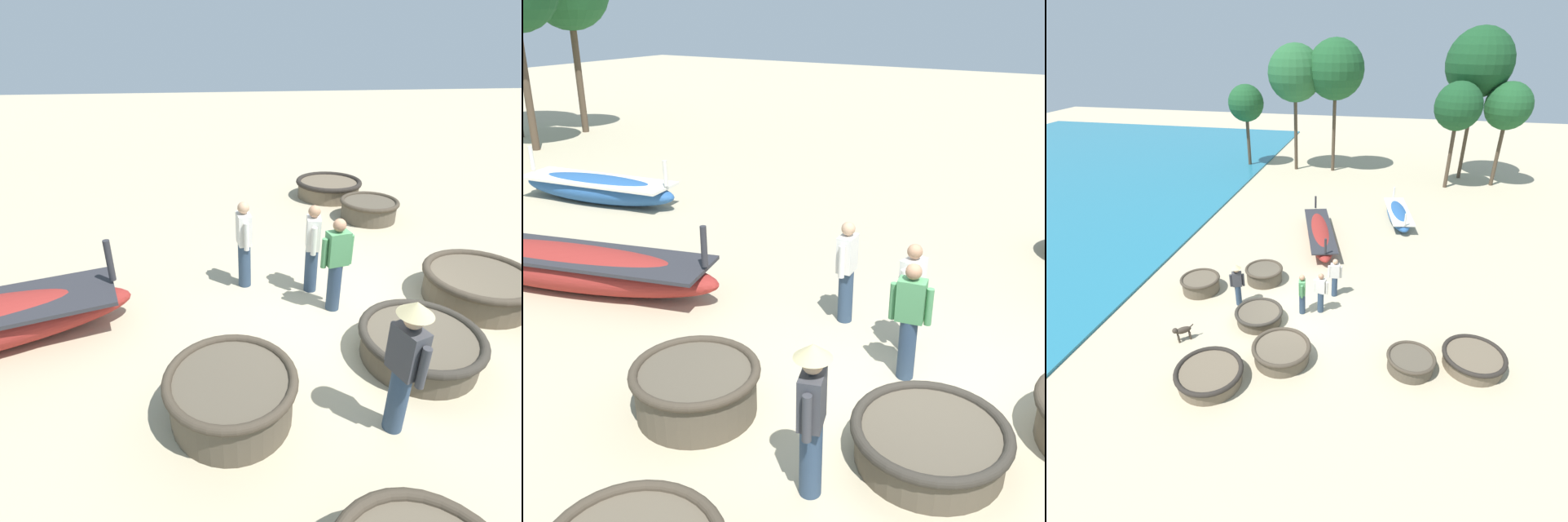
{
  "view_description": "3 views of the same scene",
  "coord_description": "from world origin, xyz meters",
  "views": [
    {
      "loc": [
        -5.03,
        2.22,
        3.76
      ],
      "look_at": [
        0.09,
        1.46,
        1.08
      ],
      "focal_mm": 28.0,
      "sensor_mm": 36.0,
      "label": 1
    },
    {
      "loc": [
        -6.16,
        -1.91,
        4.4
      ],
      "look_at": [
        0.57,
        2.21,
        1.08
      ],
      "focal_mm": 42.0,
      "sensor_mm": 36.0,
      "label": 2
    },
    {
      "loc": [
        2.84,
        -11.3,
        8.75
      ],
      "look_at": [
        0.04,
        2.49,
        0.86
      ],
      "focal_mm": 28.0,
      "sensor_mm": 36.0,
      "label": 3
    }
  ],
  "objects": [
    {
      "name": "fisherman_hauling",
      "position": [
        0.31,
        0.24,
        0.84
      ],
      "size": [
        0.27,
        0.52,
        1.57
      ],
      "color": "#2D425B",
      "rests_on": "ground"
    },
    {
      "name": "coracle_nearest",
      "position": [
        5.88,
        -1.37,
        0.28
      ],
      "size": [
        1.86,
        1.86,
        0.51
      ],
      "color": "brown",
      "rests_on": "ground"
    },
    {
      "name": "fisherman_by_coracle",
      "position": [
        1.28,
        1.57,
        0.84
      ],
      "size": [
        0.53,
        0.25,
        1.57
      ],
      "color": "#2D425B",
      "rests_on": "ground"
    },
    {
      "name": "coracle_tilted",
      "position": [
        -1.64,
        2.05,
        0.33
      ],
      "size": [
        1.51,
        1.51,
        0.6
      ],
      "color": "brown",
      "rests_on": "ground"
    },
    {
      "name": "fisherman_crouching",
      "position": [
        -2.08,
        0.29,
        0.96
      ],
      "size": [
        0.51,
        0.36,
        1.67
      ],
      "color": "#2D425B",
      "rests_on": "ground"
    },
    {
      "name": "coracle_center",
      "position": [
        0.19,
        -2.21,
        0.3
      ],
      "size": [
        1.81,
        1.81,
        0.55
      ],
      "color": "brown",
      "rests_on": "ground"
    },
    {
      "name": "coracle_far_left",
      "position": [
        4.04,
        -1.85,
        0.28
      ],
      "size": [
        1.44,
        1.44,
        0.51
      ],
      "color": "brown",
      "rests_on": "ground"
    },
    {
      "name": "ground_plane",
      "position": [
        0.0,
        0.0,
        0.0
      ],
      "size": [
        80.0,
        80.0,
        0.0
      ],
      "primitive_type": "plane",
      "color": "#BCAD8C"
    },
    {
      "name": "coracle_beside_post",
      "position": [
        -1.04,
        -0.54,
        0.25
      ],
      "size": [
        1.66,
        1.66,
        0.46
      ],
      "color": "brown",
      "rests_on": "ground"
    },
    {
      "name": "fisherman_standing_left",
      "position": [
        0.94,
        0.45,
        0.84
      ],
      "size": [
        0.52,
        0.28,
        1.57
      ],
      "color": "#2D425B",
      "rests_on": "ground"
    }
  ]
}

